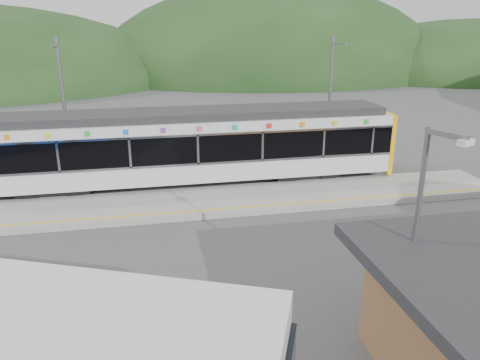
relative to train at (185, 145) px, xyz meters
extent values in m
plane|color=#4C4C4F|center=(1.31, -6.00, -2.06)|extent=(120.00, 120.00, 0.00)
ellipsoid|color=#1E3D19|center=(17.31, 48.00, -2.06)|extent=(52.00, 39.00, 26.00)
ellipsoid|color=#1E3D19|center=(46.31, 42.00, -2.06)|extent=(44.00, 33.00, 16.00)
cube|color=#9E9E99|center=(1.31, -2.70, -1.91)|extent=(26.00, 3.20, 0.30)
cube|color=yellow|center=(1.31, -4.00, -1.76)|extent=(26.00, 0.10, 0.01)
cube|color=black|center=(-6.02, 0.00, -1.76)|extent=(3.20, 2.20, 0.56)
cube|color=black|center=(5.98, 0.00, -1.76)|extent=(3.20, 2.20, 0.56)
cube|color=silver|center=(-0.02, 0.00, -1.02)|extent=(20.00, 2.90, 0.92)
cube|color=black|center=(-0.02, 0.00, 0.16)|extent=(20.00, 2.96, 1.45)
cube|color=silver|center=(-0.02, -1.50, -0.51)|extent=(20.00, 0.05, 0.10)
cube|color=silver|center=(-0.02, -1.50, 0.84)|extent=(20.00, 0.05, 0.10)
cube|color=silver|center=(-0.02, 0.00, 1.11)|extent=(20.00, 2.90, 0.45)
cube|color=#2D2D30|center=(-0.02, 0.00, 1.52)|extent=(19.40, 2.50, 0.36)
cube|color=yellow|center=(10.10, 0.00, -0.16)|extent=(0.24, 2.92, 3.00)
cube|color=silver|center=(-5.52, -1.50, 0.16)|extent=(0.10, 0.05, 1.35)
cube|color=silver|center=(-2.52, -1.50, 0.16)|extent=(0.10, 0.05, 1.35)
cube|color=silver|center=(0.48, -1.50, 0.16)|extent=(0.10, 0.05, 1.35)
cube|color=silver|center=(3.48, -1.50, 0.16)|extent=(0.10, 0.05, 1.35)
cube|color=silver|center=(6.48, -1.50, 0.16)|extent=(0.10, 0.05, 1.35)
cube|color=silver|center=(8.98, -1.50, 0.16)|extent=(0.10, 0.05, 1.35)
cube|color=orange|center=(-7.42, -1.49, 1.12)|extent=(0.22, 0.04, 0.22)
cube|color=yellow|center=(-5.82, -1.49, 1.12)|extent=(0.22, 0.04, 0.22)
cube|color=green|center=(-4.22, -1.49, 1.12)|extent=(0.22, 0.04, 0.22)
cube|color=blue|center=(-2.62, -1.49, 1.12)|extent=(0.22, 0.04, 0.22)
cube|color=purple|center=(-1.02, -1.49, 1.12)|extent=(0.22, 0.04, 0.22)
cube|color=#E54C8C|center=(0.58, -1.49, 1.12)|extent=(0.22, 0.04, 0.22)
cube|color=#19A5A5|center=(2.18, -1.49, 1.12)|extent=(0.22, 0.04, 0.22)
cube|color=red|center=(3.78, -1.49, 1.12)|extent=(0.22, 0.04, 0.22)
cube|color=orange|center=(5.38, -1.49, 1.12)|extent=(0.22, 0.04, 0.22)
cube|color=yellow|center=(6.98, -1.49, 1.12)|extent=(0.22, 0.04, 0.22)
cube|color=green|center=(8.58, -1.49, 1.12)|extent=(0.22, 0.04, 0.22)
cylinder|color=slate|center=(-5.69, 2.60, 1.44)|extent=(0.18, 0.18, 7.00)
cube|color=slate|center=(-5.69, 1.80, 4.54)|extent=(0.08, 1.80, 0.08)
cylinder|color=slate|center=(8.31, 2.60, 1.44)|extent=(0.18, 0.18, 7.00)
cube|color=slate|center=(8.31, 1.80, 4.54)|extent=(0.08, 1.80, 0.08)
cylinder|color=slate|center=(4.10, -13.19, 0.77)|extent=(0.12, 0.12, 5.66)
cube|color=slate|center=(4.10, -13.62, 3.50)|extent=(0.47, 0.92, 0.12)
cube|color=silver|center=(4.10, -14.04, 3.43)|extent=(0.39, 0.30, 0.12)
camera|label=1|loc=(-1.69, -21.84, 5.70)|focal=35.00mm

